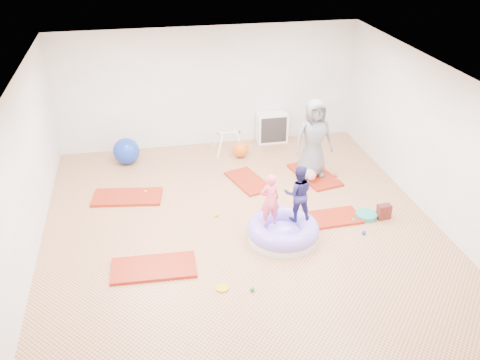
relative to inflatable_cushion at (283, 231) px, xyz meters
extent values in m
cube|color=tan|center=(-0.64, 0.33, -0.15)|extent=(7.00, 8.00, 0.01)
cube|color=white|center=(-0.64, 0.33, 2.65)|extent=(7.00, 8.00, 0.01)
cube|color=white|center=(-0.64, 4.33, 1.25)|extent=(7.00, 0.01, 2.80)
cube|color=white|center=(-0.64, -3.67, 1.25)|extent=(7.00, 0.01, 2.80)
cube|color=white|center=(-4.14, 0.33, 1.25)|extent=(0.01, 8.00, 2.80)
cube|color=white|center=(2.86, 0.33, 1.25)|extent=(0.01, 8.00, 2.80)
cube|color=#AD1E0B|center=(-2.26, -0.43, -0.13)|extent=(1.37, 0.73, 0.06)
cube|color=#AD1E0B|center=(-2.64, 1.98, -0.13)|extent=(1.43, 0.86, 0.06)
cube|color=#AD1E0B|center=(-0.15, 2.17, -0.13)|extent=(0.89, 1.27, 0.05)
cube|color=#AD1E0B|center=(0.99, 0.44, -0.13)|extent=(1.22, 0.65, 0.05)
cube|color=#AD1E0B|center=(1.30, 2.16, -0.13)|extent=(0.91, 1.41, 0.05)
cylinder|color=white|center=(0.00, 0.00, -0.09)|extent=(1.21, 1.21, 0.14)
torus|color=#846EEF|center=(0.00, 0.00, 0.04)|extent=(1.25, 1.25, 0.33)
ellipsoid|color=#846EEF|center=(0.00, 0.00, -0.04)|extent=(0.67, 0.67, 0.30)
imported|color=#FF5678|center=(-0.24, 0.03, 0.69)|extent=(0.38, 0.28, 0.96)
imported|color=navy|center=(0.27, 0.10, 0.72)|extent=(0.55, 0.46, 1.02)
imported|color=slate|center=(1.23, 2.16, 0.73)|extent=(0.84, 0.58, 1.67)
ellipsoid|color=#9BB9CC|center=(1.10, 1.99, 0.01)|extent=(0.40, 0.25, 0.23)
sphere|color=tan|center=(1.10, 1.81, 0.04)|extent=(0.18, 0.18, 0.18)
sphere|color=#1635A9|center=(1.44, -0.16, -0.12)|extent=(0.08, 0.08, 0.08)
sphere|color=#318D3D|center=(1.42, 0.27, -0.12)|extent=(0.08, 0.08, 0.08)
sphere|color=#DDBA0A|center=(-0.40, 0.11, -0.12)|extent=(0.08, 0.08, 0.08)
sphere|color=#CD4920|center=(1.73, 2.04, -0.12)|extent=(0.08, 0.08, 0.08)
sphere|color=#DDBA0A|center=(-1.02, 0.95, -0.12)|extent=(0.08, 0.08, 0.08)
sphere|color=#318D3D|center=(-0.83, -1.27, -0.12)|extent=(0.08, 0.08, 0.08)
sphere|color=#DDBA0A|center=(-2.28, 2.10, -0.12)|extent=(0.08, 0.08, 0.08)
sphere|color=#1635A9|center=(-2.62, 3.59, 0.14)|extent=(0.59, 0.59, 0.59)
sphere|color=#DC5E16|center=(-0.06, 3.41, 0.03)|extent=(0.37, 0.37, 0.37)
cylinder|color=white|center=(-0.52, 3.48, 0.12)|extent=(0.19, 0.20, 0.52)
cylinder|color=white|center=(-0.52, 3.92, 0.12)|extent=(0.19, 0.20, 0.52)
cylinder|color=white|center=(-0.04, 3.48, 0.12)|extent=(0.19, 0.20, 0.52)
cylinder|color=white|center=(-0.04, 3.92, 0.12)|extent=(0.19, 0.20, 0.52)
cylinder|color=white|center=(-0.28, 3.70, 0.35)|extent=(0.50, 0.03, 0.03)
sphere|color=#CD4920|center=(-0.53, 3.70, 0.35)|extent=(0.06, 0.06, 0.06)
sphere|color=#1635A9|center=(-0.03, 3.70, 0.35)|extent=(0.06, 0.06, 0.06)
cube|color=white|center=(0.86, 4.13, 0.21)|extent=(0.73, 0.35, 0.73)
cube|color=#292626|center=(0.86, 3.96, 0.21)|extent=(0.63, 0.02, 0.63)
cube|color=white|center=(0.86, 4.07, 0.21)|extent=(0.02, 0.25, 0.64)
cube|color=white|center=(0.86, 4.07, 0.21)|extent=(0.64, 0.25, 0.02)
cylinder|color=teal|center=(1.71, 0.36, -0.11)|extent=(0.40, 0.40, 0.09)
cube|color=maroon|center=(2.01, 0.28, -0.01)|extent=(0.26, 0.17, 0.28)
cylinder|color=#DDBA0A|center=(-1.26, -1.13, -0.14)|extent=(0.20, 0.20, 0.03)
camera|label=1|loc=(-2.26, -7.47, 5.12)|focal=40.00mm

